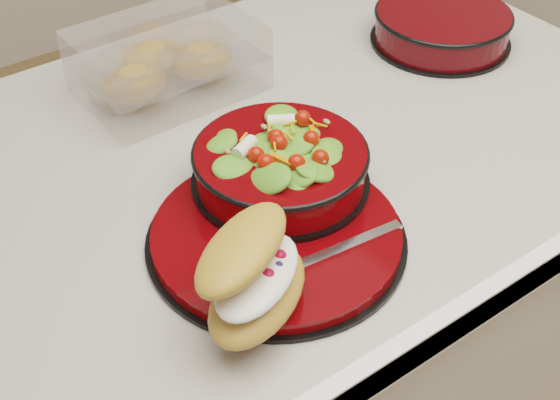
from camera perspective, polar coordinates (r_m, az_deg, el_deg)
island_counter at (r=1.34m, az=-2.28°, el=-12.05°), size 1.24×0.74×0.90m
dinner_plate at (r=0.89m, az=-0.20°, el=-2.63°), size 0.30×0.30×0.02m
salad_bowl at (r=0.92m, az=0.02°, el=2.90°), size 0.22×0.22×0.09m
croissant at (r=0.77m, az=-1.94°, el=-5.47°), size 0.17×0.16×0.09m
fork at (r=0.85m, az=3.61°, el=-3.90°), size 0.18×0.04×0.00m
pastry_box at (r=1.15m, az=-8.29°, el=9.98°), size 0.25×0.18×0.09m
extra_bowl at (r=1.29m, az=11.77°, el=12.38°), size 0.22×0.22×0.05m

